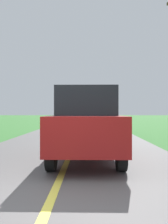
# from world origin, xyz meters

# --- Properties ---
(ground_plane) EXTENTS (200.00, 200.00, 0.00)m
(ground_plane) POSITION_xyz_m (0.00, 0.00, 0.00)
(ground_plane) COLOR #336B2D
(road_surface) EXTENTS (6.40, 120.00, 0.08)m
(road_surface) POSITION_xyz_m (0.00, 0.00, 0.04)
(road_surface) COLOR #565454
(road_surface) RESTS_ON ground
(centre_line) EXTENTS (0.14, 108.00, 0.01)m
(centre_line) POSITION_xyz_m (0.00, 0.00, 0.08)
(centre_line) COLOR #E0D64C
(centre_line) RESTS_ON road_surface
(banana_truck_near) EXTENTS (2.38, 5.82, 2.80)m
(banana_truck_near) POSITION_xyz_m (0.64, 10.65, 1.49)
(banana_truck_near) COLOR #2D2D30
(banana_truck_near) RESTS_ON road_surface
(following_car) EXTENTS (1.74, 4.10, 1.92)m
(following_car) POSITION_xyz_m (0.51, 3.07, 1.07)
(following_car) COLOR maroon
(following_car) RESTS_ON road_surface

